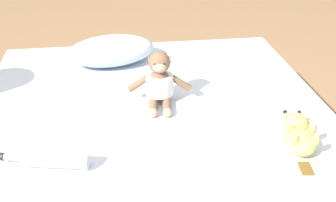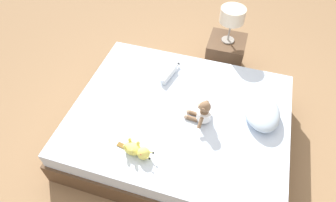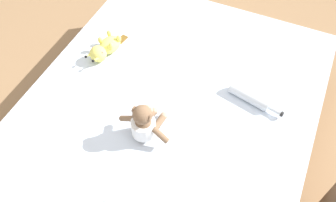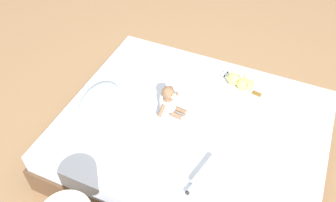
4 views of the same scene
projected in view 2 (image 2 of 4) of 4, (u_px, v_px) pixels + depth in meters
The scene contains 8 objects.
ground_plane at pixel (179, 137), 2.85m from camera, with size 16.00×16.00×0.00m, color #93704C.
bed at pixel (179, 125), 2.70m from camera, with size 1.57×1.95×0.40m.
pillow at pixel (261, 110), 2.47m from camera, with size 0.52×0.40×0.14m.
plush_monkey at pixel (203, 113), 2.42m from camera, with size 0.29×0.23×0.24m.
plush_yellow_creature at pixel (137, 150), 2.24m from camera, with size 0.14×0.33×0.10m.
glass_bottle at pixel (169, 75), 2.81m from camera, with size 0.32×0.11×0.06m.
nightstand at pixel (225, 55), 3.35m from camera, with size 0.40×0.40×0.43m.
bedside_lamp at pixel (232, 16), 2.95m from camera, with size 0.26×0.26×0.39m.
Camera 2 is at (1.56, 0.37, 2.39)m, focal length 30.78 mm.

